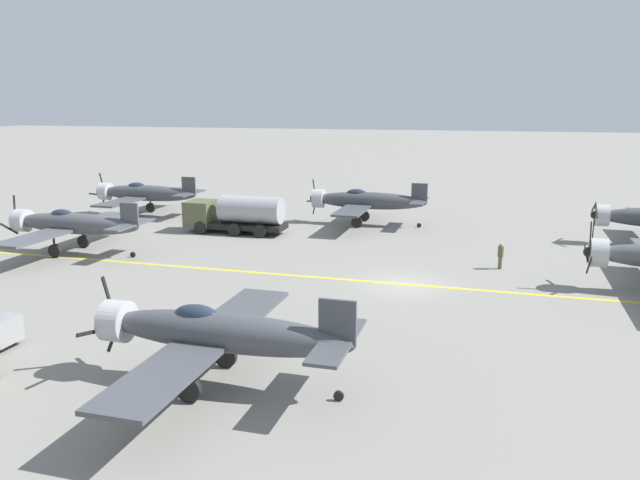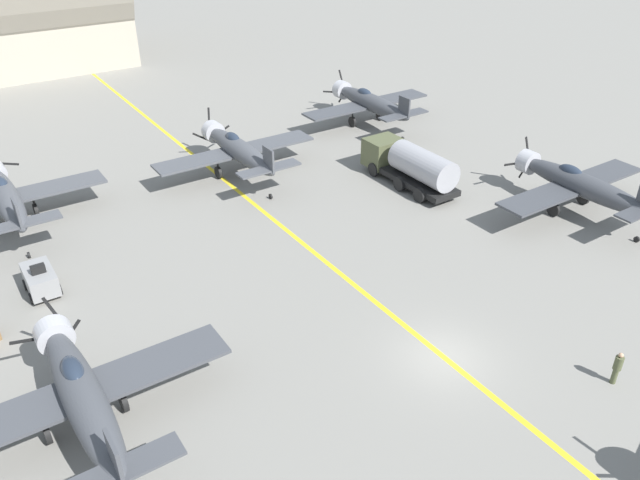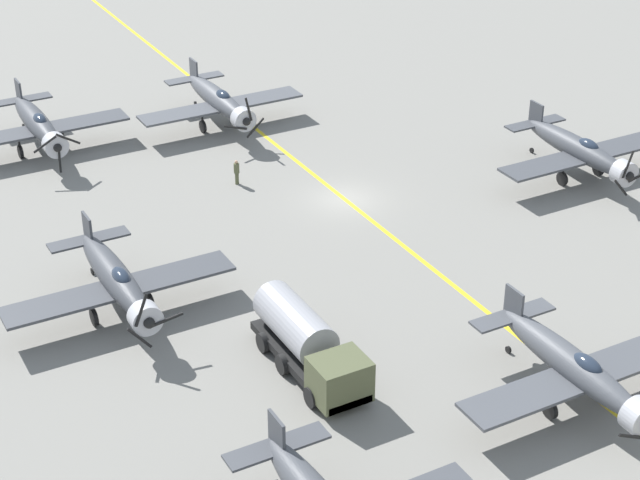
{
  "view_description": "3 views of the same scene",
  "coord_description": "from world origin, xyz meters",
  "px_view_note": "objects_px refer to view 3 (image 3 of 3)",
  "views": [
    {
      "loc": [
        -33.89,
        -4.83,
        10.08
      ],
      "look_at": [
        -0.83,
        4.66,
        2.46
      ],
      "focal_mm": 35.0,
      "sensor_mm": 36.0,
      "label": 1
    },
    {
      "loc": [
        -16.7,
        -14.93,
        19.15
      ],
      "look_at": [
        -1.36,
        8.18,
        2.62
      ],
      "focal_mm": 35.0,
      "sensor_mm": 36.0,
      "label": 2
    },
    {
      "loc": [
        30.0,
        51.41,
        30.04
      ],
      "look_at": [
        5.82,
        7.38,
        2.23
      ],
      "focal_mm": 60.0,
      "sensor_mm": 36.0,
      "label": 3
    }
  ],
  "objects_px": {
    "airplane_mid_left": "(580,150)",
    "airplane_mid_right": "(117,280)",
    "fuel_tanker": "(309,345)",
    "ground_crew_walking": "(237,171)",
    "airplane_near_center": "(219,100)",
    "airplane_far_center": "(575,367)",
    "airplane_near_right": "(38,124)"
  },
  "relations": [
    {
      "from": "airplane_mid_left",
      "to": "airplane_mid_right",
      "type": "bearing_deg",
      "value": 9.16
    },
    {
      "from": "airplane_mid_right",
      "to": "fuel_tanker",
      "type": "height_order",
      "value": "airplane_mid_right"
    },
    {
      "from": "airplane_mid_left",
      "to": "ground_crew_walking",
      "type": "height_order",
      "value": "airplane_mid_left"
    },
    {
      "from": "airplane_mid_right",
      "to": "airplane_near_center",
      "type": "bearing_deg",
      "value": -118.99
    },
    {
      "from": "airplane_far_center",
      "to": "airplane_near_center",
      "type": "relative_size",
      "value": 1.0
    },
    {
      "from": "fuel_tanker",
      "to": "airplane_near_center",
      "type": "bearing_deg",
      "value": -106.19
    },
    {
      "from": "airplane_mid_left",
      "to": "ground_crew_walking",
      "type": "relative_size",
      "value": 7.25
    },
    {
      "from": "airplane_far_center",
      "to": "airplane_mid_left",
      "type": "bearing_deg",
      "value": -146.62
    },
    {
      "from": "airplane_near_center",
      "to": "ground_crew_walking",
      "type": "relative_size",
      "value": 7.25
    },
    {
      "from": "airplane_near_center",
      "to": "fuel_tanker",
      "type": "xyz_separation_m",
      "value": [
        8.48,
        29.23,
        -0.5
      ]
    },
    {
      "from": "airplane_mid_left",
      "to": "airplane_near_right",
      "type": "xyz_separation_m",
      "value": [
        29.22,
        -20.84,
        -0.0
      ]
    },
    {
      "from": "airplane_near_right",
      "to": "ground_crew_walking",
      "type": "bearing_deg",
      "value": 141.53
    },
    {
      "from": "airplane_mid_right",
      "to": "fuel_tanker",
      "type": "distance_m",
      "value": 10.99
    },
    {
      "from": "airplane_near_center",
      "to": "airplane_mid_right",
      "type": "distance_m",
      "value": 24.89
    },
    {
      "from": "airplane_near_center",
      "to": "fuel_tanker",
      "type": "distance_m",
      "value": 30.44
    },
    {
      "from": "airplane_mid_left",
      "to": "fuel_tanker",
      "type": "distance_m",
      "value": 27.24
    },
    {
      "from": "airplane_far_center",
      "to": "ground_crew_walking",
      "type": "height_order",
      "value": "airplane_far_center"
    },
    {
      "from": "airplane_far_center",
      "to": "airplane_near_right",
      "type": "xyz_separation_m",
      "value": [
        13.24,
        -39.05,
        -0.0
      ]
    },
    {
      "from": "airplane_mid_left",
      "to": "fuel_tanker",
      "type": "bearing_deg",
      "value": 29.17
    },
    {
      "from": "airplane_near_right",
      "to": "ground_crew_walking",
      "type": "xyz_separation_m",
      "value": [
        -9.59,
        11.02,
        -1.11
      ]
    },
    {
      "from": "airplane_near_right",
      "to": "fuel_tanker",
      "type": "xyz_separation_m",
      "value": [
        -4.01,
        31.13,
        -0.5
      ]
    },
    {
      "from": "airplane_mid_left",
      "to": "airplane_mid_right",
      "type": "height_order",
      "value": "airplane_mid_left"
    },
    {
      "from": "airplane_near_center",
      "to": "airplane_near_right",
      "type": "distance_m",
      "value": 12.63
    },
    {
      "from": "fuel_tanker",
      "to": "ground_crew_walking",
      "type": "relative_size",
      "value": 4.83
    },
    {
      "from": "airplane_mid_left",
      "to": "airplane_near_right",
      "type": "height_order",
      "value": "airplane_mid_left"
    },
    {
      "from": "airplane_near_right",
      "to": "fuel_tanker",
      "type": "bearing_deg",
      "value": 107.85
    },
    {
      "from": "ground_crew_walking",
      "to": "airplane_mid_left",
      "type": "bearing_deg",
      "value": 153.43
    },
    {
      "from": "airplane_mid_right",
      "to": "ground_crew_walking",
      "type": "bearing_deg",
      "value": -129.78
    },
    {
      "from": "airplane_near_right",
      "to": "airplane_near_center",
      "type": "bearing_deg",
      "value": -178.14
    },
    {
      "from": "airplane_near_center",
      "to": "airplane_mid_right",
      "type": "bearing_deg",
      "value": 49.67
    },
    {
      "from": "airplane_mid_right",
      "to": "ground_crew_walking",
      "type": "relative_size",
      "value": 7.25
    },
    {
      "from": "airplane_mid_right",
      "to": "airplane_near_right",
      "type": "bearing_deg",
      "value": -88.54
    }
  ]
}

